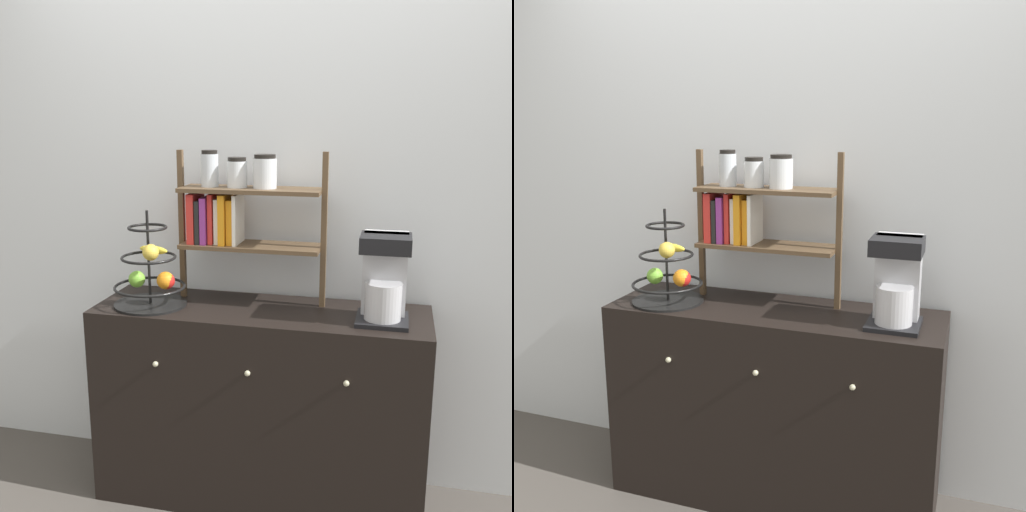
# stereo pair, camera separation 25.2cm
# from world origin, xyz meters

# --- Properties ---
(wall_back) EXTENTS (7.00, 0.05, 2.60)m
(wall_back) POSITION_xyz_m (0.00, 0.50, 1.30)
(wall_back) COLOR silver
(wall_back) RESTS_ON ground_plane
(sideboard) EXTENTS (1.43, 0.47, 0.89)m
(sideboard) POSITION_xyz_m (0.00, 0.23, 0.45)
(sideboard) COLOR black
(sideboard) RESTS_ON ground_plane
(coffee_maker) EXTENTS (0.21, 0.22, 0.36)m
(coffee_maker) POSITION_xyz_m (0.51, 0.20, 1.07)
(coffee_maker) COLOR black
(coffee_maker) RESTS_ON sideboard
(fruit_stand) EXTENTS (0.32, 0.32, 0.42)m
(fruit_stand) POSITION_xyz_m (-0.47, 0.16, 1.02)
(fruit_stand) COLOR black
(fruit_stand) RESTS_ON sideboard
(shelf_hutch) EXTENTS (0.66, 0.20, 0.67)m
(shelf_hutch) POSITION_xyz_m (-0.14, 0.32, 1.31)
(shelf_hutch) COLOR brown
(shelf_hutch) RESTS_ON sideboard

